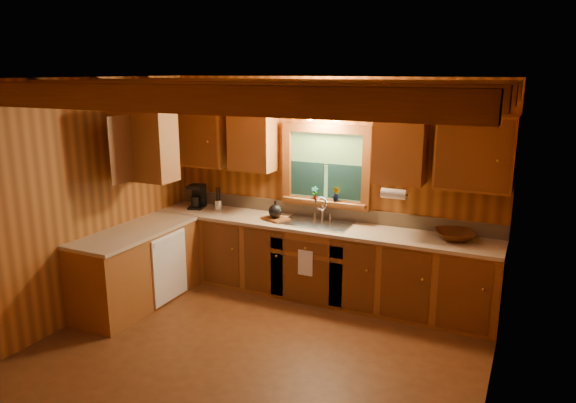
% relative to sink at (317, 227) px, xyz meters
% --- Properties ---
extents(room, '(4.20, 4.20, 4.20)m').
position_rel_sink_xyz_m(room, '(0.00, -1.60, 0.44)').
color(room, '#583015').
rests_on(room, ground).
extents(ceiling_beams, '(4.20, 2.54, 0.18)m').
position_rel_sink_xyz_m(ceiling_beams, '(0.00, -1.60, 1.63)').
color(ceiling_beams, brown).
rests_on(ceiling_beams, room).
extents(base_cabinets, '(4.20, 2.22, 0.86)m').
position_rel_sink_xyz_m(base_cabinets, '(-0.49, -0.32, -0.43)').
color(base_cabinets, brown).
rests_on(base_cabinets, ground).
extents(countertop, '(4.20, 2.24, 0.04)m').
position_rel_sink_xyz_m(countertop, '(-0.48, -0.31, 0.02)').
color(countertop, tan).
rests_on(countertop, base_cabinets).
extents(backsplash, '(4.20, 0.02, 0.16)m').
position_rel_sink_xyz_m(backsplash, '(0.00, 0.28, 0.12)').
color(backsplash, tan).
rests_on(backsplash, room).
extents(dishwasher_panel, '(0.02, 0.60, 0.80)m').
position_rel_sink_xyz_m(dishwasher_panel, '(-1.47, -0.92, -0.43)').
color(dishwasher_panel, white).
rests_on(dishwasher_panel, base_cabinets).
extents(upper_cabinets, '(4.19, 1.77, 0.78)m').
position_rel_sink_xyz_m(upper_cabinets, '(-0.56, -0.18, 0.98)').
color(upper_cabinets, brown).
rests_on(upper_cabinets, room).
extents(window, '(1.12, 0.08, 1.00)m').
position_rel_sink_xyz_m(window, '(0.00, 0.26, 0.67)').
color(window, brown).
rests_on(window, room).
extents(window_sill, '(1.06, 0.14, 0.04)m').
position_rel_sink_xyz_m(window_sill, '(0.00, 0.22, 0.26)').
color(window_sill, brown).
rests_on(window_sill, room).
extents(wall_sconce, '(0.45, 0.21, 0.17)m').
position_rel_sink_xyz_m(wall_sconce, '(0.00, 0.14, 1.31)').
color(wall_sconce, black).
rests_on(wall_sconce, room).
extents(paper_towel_roll, '(0.27, 0.11, 0.11)m').
position_rel_sink_xyz_m(paper_towel_roll, '(0.92, -0.07, 0.51)').
color(paper_towel_roll, white).
rests_on(paper_towel_roll, upper_cabinets).
extents(dish_towel, '(0.18, 0.01, 0.30)m').
position_rel_sink_xyz_m(dish_towel, '(0.00, -0.34, -0.34)').
color(dish_towel, white).
rests_on(dish_towel, base_cabinets).
extents(sink, '(0.82, 0.48, 0.43)m').
position_rel_sink_xyz_m(sink, '(0.00, 0.00, 0.00)').
color(sink, silver).
rests_on(sink, countertop).
extents(coffee_maker, '(0.18, 0.23, 0.32)m').
position_rel_sink_xyz_m(coffee_maker, '(-1.71, 0.03, 0.20)').
color(coffee_maker, black).
rests_on(coffee_maker, countertop).
extents(utensil_crock, '(0.11, 0.11, 0.31)m').
position_rel_sink_xyz_m(utensil_crock, '(-1.40, 0.04, 0.12)').
color(utensil_crock, silver).
rests_on(utensil_crock, countertop).
extents(cutting_board, '(0.37, 0.32, 0.03)m').
position_rel_sink_xyz_m(cutting_board, '(-0.52, -0.06, 0.06)').
color(cutting_board, '#5D3114').
rests_on(cutting_board, countertop).
extents(teakettle, '(0.17, 0.17, 0.21)m').
position_rel_sink_xyz_m(teakettle, '(-0.52, -0.06, 0.16)').
color(teakettle, black).
rests_on(teakettle, cutting_board).
extents(wicker_basket, '(0.53, 0.53, 0.10)m').
position_rel_sink_xyz_m(wicker_basket, '(1.57, 0.06, 0.09)').
color(wicker_basket, '#48230C').
rests_on(wicker_basket, countertop).
extents(potted_plant_left, '(0.10, 0.07, 0.16)m').
position_rel_sink_xyz_m(potted_plant_left, '(-0.11, 0.20, 0.37)').
color(potted_plant_left, '#5D3114').
rests_on(potted_plant_left, window_sill).
extents(potted_plant_right, '(0.12, 0.11, 0.18)m').
position_rel_sink_xyz_m(potted_plant_right, '(0.16, 0.21, 0.38)').
color(potted_plant_right, '#5D3114').
rests_on(potted_plant_right, window_sill).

